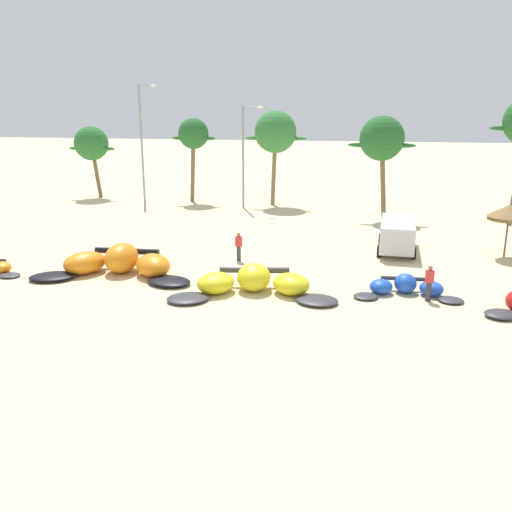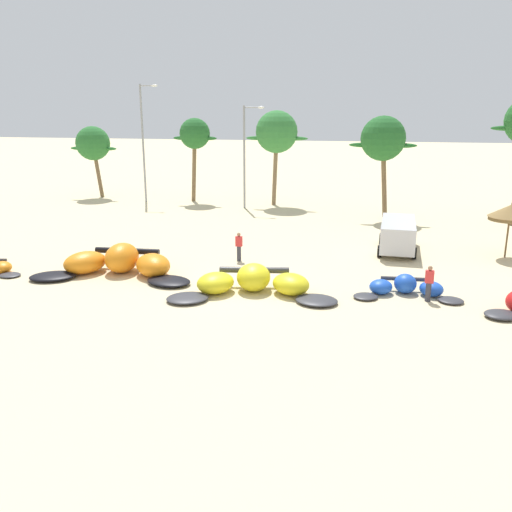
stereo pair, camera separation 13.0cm
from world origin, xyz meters
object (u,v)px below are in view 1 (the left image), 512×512
object	(u,v)px
palm_center_left	(382,139)
palm_left	(193,135)
kite_left_of_center	(253,283)
palm_leftmost	(91,144)
parked_van	(397,233)
person_by_umbrellas	(239,247)
palm_left_of_gap	(275,133)
lamppost_west_center	(245,152)
beach_umbrella_near_van	(509,212)
lamppost_west	(143,138)
kite_center	(406,287)
kite_left	(119,264)
person_near_kites	(429,283)

from	to	relation	value
palm_center_left	palm_left	bearing A→B (deg)	164.23
kite_left_of_center	palm_leftmost	world-z (taller)	palm_leftmost
kite_left_of_center	parked_van	world-z (taller)	parked_van
person_by_umbrellas	palm_left_of_gap	xyz separation A→B (m)	(-1.40, 18.63, 5.48)
lamppost_west_center	palm_left	bearing A→B (deg)	155.72
beach_umbrella_near_van	lamppost_west	world-z (taller)	lamppost_west
person_by_umbrellas	beach_umbrella_near_van	bearing A→B (deg)	15.57
kite_center	lamppost_west	world-z (taller)	lamppost_west
parked_van	palm_left_of_gap	distance (m)	18.29
kite_left_of_center	lamppost_west_center	xyz separation A→B (m)	(-5.60, 21.63, 4.32)
beach_umbrella_near_van	palm_leftmost	world-z (taller)	palm_leftmost
kite_left_of_center	kite_center	world-z (taller)	kite_left_of_center
beach_umbrella_near_van	lamppost_west_center	world-z (taller)	lamppost_west_center
palm_center_left	palm_left_of_gap	bearing A→B (deg)	153.95
parked_van	lamppost_west_center	size ratio (longest dim) A/B	0.60
lamppost_west_center	palm_leftmost	bearing A→B (deg)	170.01
kite_left_of_center	lamppost_west	bearing A→B (deg)	123.86
person_by_umbrellas	palm_leftmost	xyz separation A→B (m)	(-19.29, 19.26, 4.25)
palm_leftmost	palm_left_of_gap	world-z (taller)	palm_left_of_gap
palm_center_left	lamppost_west_center	size ratio (longest dim) A/B	0.91
kite_center	palm_leftmost	distance (m)	36.68
person_by_umbrellas	palm_center_left	world-z (taller)	palm_center_left
palm_leftmost	palm_center_left	size ratio (longest dim) A/B	0.86
beach_umbrella_near_van	palm_left	bearing A→B (deg)	147.87
person_by_umbrellas	palm_left_of_gap	bearing A→B (deg)	94.29
kite_left	beach_umbrella_near_van	bearing A→B (deg)	21.45
kite_left_of_center	person_by_umbrellas	xyz separation A→B (m)	(-1.99, 5.13, 0.33)
kite_center	palm_center_left	distance (m)	18.98
palm_leftmost	palm_left_of_gap	distance (m)	17.95
palm_left	lamppost_west_center	bearing A→B (deg)	-24.28
palm_center_left	person_near_kites	bearing A→B (deg)	-83.37
kite_left	palm_center_left	distance (m)	22.84
person_near_kites	palm_leftmost	xyz separation A→B (m)	(-29.03, 23.75, 4.25)
palm_left	lamppost_west	xyz separation A→B (m)	(-4.38, -1.20, -0.28)
person_near_kites	palm_left_of_gap	xyz separation A→B (m)	(-11.13, 23.11, 5.48)
beach_umbrella_near_van	parked_van	size ratio (longest dim) A/B	0.59
person_by_umbrellas	lamppost_west	size ratio (longest dim) A/B	0.16
kite_left	kite_center	world-z (taller)	kite_left
beach_umbrella_near_van	person_near_kites	xyz separation A→B (m)	(-4.93, -8.57, -1.79)
kite_left	parked_van	world-z (taller)	parked_van
kite_left_of_center	beach_umbrella_near_van	world-z (taller)	beach_umbrella_near_van
kite_center	lamppost_west_center	distance (m)	24.23
palm_left_of_gap	kite_left	bearing A→B (deg)	-100.02
beach_umbrella_near_van	person_by_umbrellas	size ratio (longest dim) A/B	1.88
palm_center_left	lamppost_west_center	world-z (taller)	lamppost_west_center
parked_van	lamppost_west	bearing A→B (deg)	148.54
palm_leftmost	person_by_umbrellas	bearing A→B (deg)	-44.96
palm_left_of_gap	palm_center_left	distance (m)	9.97
palm_leftmost	lamppost_west	bearing A→B (deg)	-14.57
palm_left_of_gap	lamppost_west	world-z (taller)	lamppost_west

